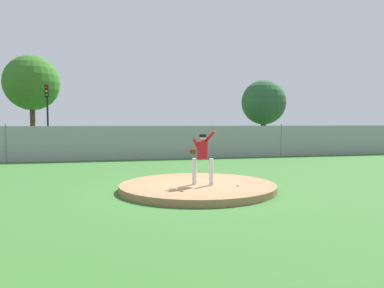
{
  "coord_description": "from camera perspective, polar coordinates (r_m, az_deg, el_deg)",
  "views": [
    {
      "loc": [
        -2.72,
        -10.82,
        2.08
      ],
      "look_at": [
        0.29,
        2.01,
        1.31
      ],
      "focal_mm": 34.18,
      "sensor_mm": 36.0,
      "label": 1
    }
  ],
  "objects": [
    {
      "name": "pitchers_mound",
      "position": [
        11.33,
        0.91,
        -6.72
      ],
      "size": [
        4.8,
        4.8,
        0.21
      ],
      "primitive_type": "cylinder",
      "color": "#99704C",
      "rests_on": "ground_plane"
    },
    {
      "name": "tree_broad_right",
      "position": [
        36.66,
        11.11,
        6.37
      ],
      "size": [
        4.35,
        4.35,
        6.26
      ],
      "color": "#4C331E",
      "rests_on": "ground_plane"
    },
    {
      "name": "traffic_cone_orange",
      "position": [
        24.89,
        -16.15,
        -0.99
      ],
      "size": [
        0.4,
        0.4,
        0.55
      ],
      "color": "orange",
      "rests_on": "asphalt_strip"
    },
    {
      "name": "parked_car_teal",
      "position": [
        27.24,
        8.95,
        0.7
      ],
      "size": [
        2.1,
        4.59,
        1.78
      ],
      "color": "#146066",
      "rests_on": "ground_plane"
    },
    {
      "name": "parked_car_navy",
      "position": [
        26.51,
        -26.39,
        0.25
      ],
      "size": [
        1.96,
        4.28,
        1.7
      ],
      "color": "#161E4C",
      "rests_on": "ground_plane"
    },
    {
      "name": "baseball",
      "position": [
        10.93,
        7.18,
        -6.38
      ],
      "size": [
        0.07,
        0.07,
        0.07
      ],
      "primitive_type": "sphere",
      "color": "white",
      "rests_on": "pitchers_mound"
    },
    {
      "name": "parked_car_champagne",
      "position": [
        25.64,
        -5.68,
        0.53
      ],
      "size": [
        2.02,
        4.29,
        1.77
      ],
      "color": "tan",
      "rests_on": "ground_plane"
    },
    {
      "name": "parked_car_slate",
      "position": [
        28.48,
        15.49,
        0.57
      ],
      "size": [
        1.94,
        4.11,
        1.62
      ],
      "color": "slate",
      "rests_on": "ground_plane"
    },
    {
      "name": "asphalt_strip",
      "position": [
        25.55,
        -7.04,
        -1.35
      ],
      "size": [
        44.0,
        7.0,
        0.01
      ],
      "primitive_type": "cube",
      "color": "#2B2B2D",
      "rests_on": "ground_plane"
    },
    {
      "name": "tree_leaning_west",
      "position": [
        34.51,
        -23.73,
        8.69
      ],
      "size": [
        4.68,
        4.68,
        7.83
      ],
      "color": "#4C331E",
      "rests_on": "ground_plane"
    },
    {
      "name": "traffic_light_near",
      "position": [
        29.47,
        -21.65,
        5.52
      ],
      "size": [
        0.28,
        0.46,
        4.87
      ],
      "color": "black",
      "rests_on": "ground_plane"
    },
    {
      "name": "ground_plane",
      "position": [
        17.17,
        -3.99,
        -3.64
      ],
      "size": [
        80.0,
        80.0,
        0.0
      ],
      "primitive_type": "plane",
      "color": "#386B2D"
    },
    {
      "name": "chainlink_fence",
      "position": [
        21.03,
        -5.74,
        0.24
      ],
      "size": [
        39.36,
        0.07,
        2.0
      ],
      "color": "gray",
      "rests_on": "ground_plane"
    },
    {
      "name": "pitcher_youth",
      "position": [
        11.01,
        1.64,
        -1.49
      ],
      "size": [
        0.78,
        0.38,
        1.65
      ],
      "color": "silver",
      "rests_on": "pitchers_mound"
    }
  ]
}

